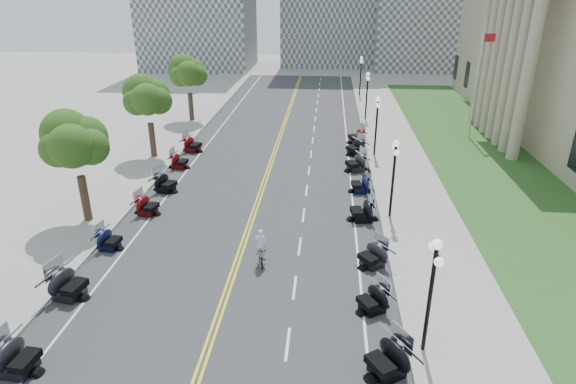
{
  "coord_description": "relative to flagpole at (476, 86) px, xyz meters",
  "views": [
    {
      "loc": [
        4.51,
        -23.49,
        13.47
      ],
      "look_at": [
        2.29,
        2.99,
        2.0
      ],
      "focal_mm": 30.0,
      "sensor_mm": 36.0,
      "label": 1
    }
  ],
  "objects": [
    {
      "name": "motorcycle_s_8",
      "position": [
        -25.12,
        -10.3,
        -4.33
      ],
      "size": [
        2.07,
        2.07,
        1.33
      ],
      "primitive_type": null,
      "rotation": [
        0.0,
        0.0,
        1.48
      ],
      "color": "#590A0C",
      "rests_on": "road"
    },
    {
      "name": "motorcycle_s_6",
      "position": [
        -24.7,
        -18.69,
        -4.33
      ],
      "size": [
        2.21,
        2.21,
        1.33
      ],
      "primitive_type": null,
      "rotation": [
        0.0,
        0.0,
        1.4
      ],
      "color": "#590A0C",
      "rests_on": "road"
    },
    {
      "name": "lane_dash_4",
      "position": [
        -14.8,
        -30.0,
        -4.99
      ],
      "size": [
        0.12,
        2.0,
        0.0
      ],
      "primitive_type": "cube",
      "color": "white",
      "rests_on": "road"
    },
    {
      "name": "lane_dash_8",
      "position": [
        -14.8,
        -14.0,
        -4.99
      ],
      "size": [
        0.12,
        2.0,
        0.0
      ],
      "primitive_type": "cube",
      "color": "white",
      "rests_on": "road"
    },
    {
      "name": "street_lamp_2",
      "position": [
        -9.4,
        -18.0,
        -2.4
      ],
      "size": [
        0.5,
        1.2,
        4.9
      ],
      "primitive_type": null,
      "color": "black",
      "rests_on": "sidewalk_north"
    },
    {
      "name": "motorcycle_n_5",
      "position": [
        -10.92,
        -23.68,
        -4.33
      ],
      "size": [
        2.71,
        2.71,
        1.35
      ],
      "primitive_type": null,
      "rotation": [
        0.0,
        0.0,
        -0.9
      ],
      "color": "black",
      "rests_on": "road"
    },
    {
      "name": "tree_2",
      "position": [
        -28.0,
        -20.0,
        -0.25
      ],
      "size": [
        4.8,
        4.8,
        9.2
      ],
      "primitive_type": null,
      "color": "#235619",
      "rests_on": "sidewalk_south"
    },
    {
      "name": "flagpole",
      "position": [
        0.0,
        0.0,
        0.0
      ],
      "size": [
        1.1,
        0.2,
        10.0
      ],
      "primitive_type": null,
      "color": "silver",
      "rests_on": "ground"
    },
    {
      "name": "tree_3",
      "position": [
        -28.0,
        -8.0,
        -0.25
      ],
      "size": [
        4.8,
        4.8,
        9.2
      ],
      "primitive_type": null,
      "color": "#235619",
      "rests_on": "sidewalk_south"
    },
    {
      "name": "motorcycle_n_10",
      "position": [
        -10.75,
        -2.46,
        -4.27
      ],
      "size": [
        2.62,
        2.62,
        1.47
      ],
      "primitive_type": null,
      "rotation": [
        0.0,
        0.0,
        -1.27
      ],
      "color": "#590A0C",
      "rests_on": "road"
    },
    {
      "name": "lane_dash_11",
      "position": [
        -14.8,
        -2.0,
        -4.99
      ],
      "size": [
        0.12,
        2.0,
        0.0
      ],
      "primitive_type": "cube",
      "color": "white",
      "rests_on": "road"
    },
    {
      "name": "motorcycle_s_9",
      "position": [
        -25.18,
        -6.12,
        -4.27
      ],
      "size": [
        2.55,
        2.55,
        1.47
      ],
      "primitive_type": null,
      "rotation": [
        0.0,
        0.0,
        1.32
      ],
      "color": "#590A0C",
      "rests_on": "road"
    },
    {
      "name": "motorcycle_s_3",
      "position": [
        -24.76,
        -32.37,
        -4.26
      ],
      "size": [
        2.3,
        2.3,
        1.48
      ],
      "primitive_type": null,
      "rotation": [
        0.0,
        0.0,
        1.48
      ],
      "color": "black",
      "rests_on": "road"
    },
    {
      "name": "edge_line_south",
      "position": [
        -24.4,
        -12.0,
        -4.99
      ],
      "size": [
        0.12,
        90.0,
        0.0
      ],
      "primitive_type": "cube",
      "color": "white",
      "rests_on": "road"
    },
    {
      "name": "motorcycle_n_9",
      "position": [
        -10.99,
        -5.75,
        -4.28
      ],
      "size": [
        2.85,
        2.85,
        1.44
      ],
      "primitive_type": null,
      "rotation": [
        0.0,
        0.0,
        -0.97
      ],
      "color": "black",
      "rests_on": "road"
    },
    {
      "name": "motorcycle_n_7",
      "position": [
        -10.99,
        -13.96,
        -4.3
      ],
      "size": [
        2.2,
        2.2,
        1.4
      ],
      "primitive_type": null,
      "rotation": [
        0.0,
        0.0,
        -1.47
      ],
      "color": "black",
      "rests_on": "road"
    },
    {
      "name": "edge_line_north",
      "position": [
        -11.6,
        -12.0,
        -4.99
      ],
      "size": [
        0.12,
        90.0,
        0.0
      ],
      "primitive_type": "cube",
      "color": "white",
      "rests_on": "road"
    },
    {
      "name": "tree_4",
      "position": [
        -28.0,
        4.0,
        -0.25
      ],
      "size": [
        4.8,
        4.8,
        9.2
      ],
      "primitive_type": null,
      "color": "#235619",
      "rests_on": "sidewalk_south"
    },
    {
      "name": "lane_dash_15",
      "position": [
        -14.8,
        14.0,
        -4.99
      ],
      "size": [
        0.12,
        2.0,
        0.0
      ],
      "primitive_type": "cube",
      "color": "white",
      "rests_on": "road"
    },
    {
      "name": "motorcycle_s_4",
      "position": [
        -25.24,
        -27.63,
        -4.23
      ],
      "size": [
        2.59,
        2.59,
        1.55
      ],
      "primitive_type": null,
      "rotation": [
        0.0,
        0.0,
        1.38
      ],
      "color": "black",
      "rests_on": "road"
    },
    {
      "name": "sidewalk_north",
      "position": [
        -7.5,
        -12.0,
        -4.92
      ],
      "size": [
        5.0,
        90.0,
        0.15
      ],
      "primitive_type": "cube",
      "color": "#9E9991",
      "rests_on": "ground"
    },
    {
      "name": "cyclist_rider",
      "position": [
        -16.71,
        -23.96,
        -3.13
      ],
      "size": [
        0.61,
        0.4,
        1.66
      ],
      "primitive_type": "imported",
      "rotation": [
        0.0,
        0.0,
        3.14
      ],
      "color": "silver",
      "rests_on": "bicycle"
    },
    {
      "name": "lane_dash_9",
      "position": [
        -14.8,
        -10.0,
        -4.99
      ],
      "size": [
        0.12,
        2.0,
        0.0
      ],
      "primitive_type": "cube",
      "color": "white",
      "rests_on": "road"
    },
    {
      "name": "road",
      "position": [
        -18.0,
        -12.0,
        -5.0
      ],
      "size": [
        16.0,
        90.0,
        0.01
      ],
      "primitive_type": "cube",
      "color": "#333335",
      "rests_on": "ground"
    },
    {
      "name": "lane_dash_17",
      "position": [
        -14.8,
        22.0,
        -4.99
      ],
      "size": [
        0.12,
        2.0,
        0.0
      ],
      "primitive_type": "cube",
      "color": "white",
      "rests_on": "road"
    },
    {
      "name": "lane_dash_12",
      "position": [
        -14.8,
        2.0,
        -4.99
      ],
      "size": [
        0.12,
        2.0,
        0.0
      ],
      "primitive_type": "cube",
      "color": "white",
      "rests_on": "road"
    },
    {
      "name": "distant_block_c",
      "position": [
        4.0,
        43.0,
        6.0
      ],
      "size": [
        20.0,
        14.0,
        22.0
      ],
      "primitive_type": "cube",
      "color": "gray",
      "rests_on": "ground"
    },
    {
      "name": "centerline_yellow_a",
      "position": [
        -18.12,
        -12.0,
        -4.99
      ],
      "size": [
        0.12,
        90.0,
        0.0
      ],
      "primitive_type": "cube",
      "color": "yellow",
      "rests_on": "road"
    },
    {
      "name": "ground",
      "position": [
        -18.0,
        -22.0,
        -5.0
      ],
      "size": [
        160.0,
        160.0,
        0.0
      ],
      "primitive_type": "plane",
      "color": "gray"
    },
    {
      "name": "motorcycle_n_4",
      "position": [
        -11.21,
        -27.47,
        -4.36
      ],
      "size": [
        2.51,
        2.51,
        1.28
      ],
      "primitive_type": null,
      "rotation": [
        0.0,
        0.0,
        -1.02
      ],
      "color": "black",
      "rests_on": "road"
    },
    {
      "name": "lane_dash_10",
      "position": [
        -14.8,
        -6.0,
        -4.99
      ],
      "size": [
        0.12,
        2.0,
        0.0
      ],
      "primitive_type": "cube",
      "color": "white",
      "rests_on": "road"
    },
    {
      "name": "lane_dash_14",
      "position": [
        -14.8,
        10.0,
        -4.99
      ],
      "size": [
        0.12,
        2.0,
        0.0
      ],
      "primitive_type": "cube",
      "color": "white",
      "rests_on": "road"
    },
    {
      "name": "lane_dash_16",
      "position": [
        -14.8,
        18.0,
        -4.99
      ],
      "size": [
        0.12,
        2.0,
        0.0
      ],
      "primitive_type": "cube",
      "color": "white",
      "rests_on": "road"
    },
    {
      "name": "lane_dash_18",
      "position": [
        -14.8,
        26.0,
        -4.99
      ],
      "size": [
        0.12,
        2.0,
        0.0
      ],
      "primitive_type": "cube",
      "color": "white",
      "rests_on": "road"
    },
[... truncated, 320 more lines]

